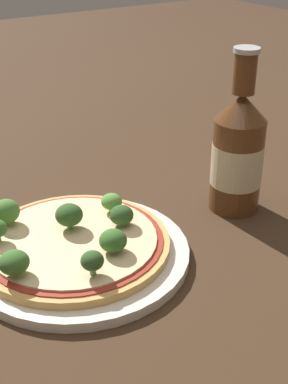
% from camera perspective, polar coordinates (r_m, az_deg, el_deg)
% --- Properties ---
extents(ground_plane, '(3.00, 3.00, 0.00)m').
position_cam_1_polar(ground_plane, '(0.67, -7.14, -5.51)').
color(ground_plane, '#3D2819').
extents(plate, '(0.26, 0.26, 0.01)m').
position_cam_1_polar(plate, '(0.64, -6.85, -6.50)').
color(plate, silver).
rests_on(plate, ground_plane).
extents(pizza, '(0.23, 0.23, 0.01)m').
position_cam_1_polar(pizza, '(0.63, -7.48, -5.38)').
color(pizza, tan).
rests_on(pizza, plate).
extents(broccoli_floret_0, '(0.02, 0.02, 0.03)m').
position_cam_1_polar(broccoli_floret_0, '(0.56, -5.54, -7.34)').
color(broccoli_floret_0, '#89A866').
rests_on(broccoli_floret_0, pizza).
extents(broccoli_floret_1, '(0.03, 0.03, 0.03)m').
position_cam_1_polar(broccoli_floret_1, '(0.66, -14.47, -2.01)').
color(broccoli_floret_1, '#89A866').
rests_on(broccoli_floret_1, pizza).
extents(broccoli_floret_3, '(0.03, 0.03, 0.02)m').
position_cam_1_polar(broccoli_floret_3, '(0.67, -3.48, -1.04)').
color(broccoli_floret_3, '#89A866').
rests_on(broccoli_floret_3, pizza).
extents(broccoli_floret_4, '(0.03, 0.03, 0.03)m').
position_cam_1_polar(broccoli_floret_4, '(0.64, -7.87, -2.57)').
color(broccoli_floret_4, '#89A866').
rests_on(broccoli_floret_4, pizza).
extents(broccoli_floret_5, '(0.03, 0.03, 0.03)m').
position_cam_1_polar(broccoli_floret_5, '(0.60, -3.32, -5.20)').
color(broccoli_floret_5, '#89A866').
rests_on(broccoli_floret_5, pizza).
extents(broccoli_floret_6, '(0.03, 0.03, 0.03)m').
position_cam_1_polar(broccoli_floret_6, '(0.57, -13.70, -7.31)').
color(broccoli_floret_6, '#89A866').
rests_on(broccoli_floret_6, pizza).
extents(broccoli_floret_7, '(0.03, 0.03, 0.03)m').
position_cam_1_polar(broccoli_floret_7, '(0.64, -2.41, -2.48)').
color(broccoli_floret_7, '#89A866').
rests_on(broccoli_floret_7, pizza).
extents(beer_bottle, '(0.07, 0.07, 0.22)m').
position_cam_1_polar(beer_bottle, '(0.71, 9.97, 4.19)').
color(beer_bottle, '#563319').
rests_on(beer_bottle, ground_plane).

